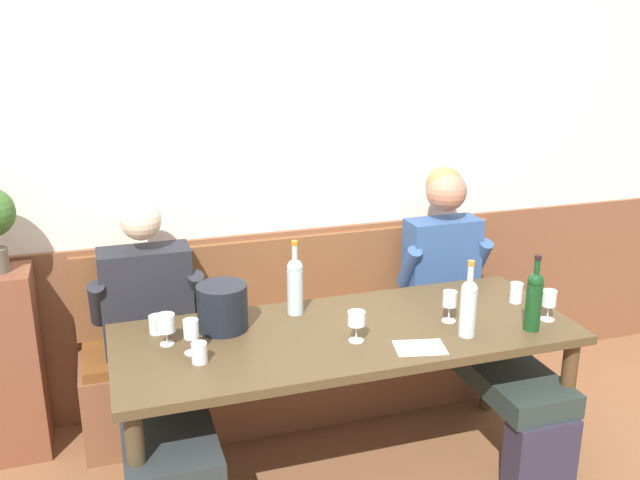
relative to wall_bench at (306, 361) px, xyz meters
name	(u,v)px	position (x,y,z in m)	size (l,w,h in m)	color
room_wall_back	(290,150)	(0.00, 0.26, 1.12)	(6.80, 0.08, 2.80)	silver
wood_wainscot_panel	(295,312)	(0.00, 0.21, 0.20)	(6.80, 0.03, 0.97)	brown
wall_bench	(306,361)	(0.00, 0.00, 0.00)	(2.34, 0.42, 0.94)	brown
dining_table	(347,348)	(0.00, -0.64, 0.38)	(2.04, 0.79, 0.75)	#483821
person_center_right_seat	(156,357)	(-0.81, -0.35, 0.33)	(0.54, 1.19, 1.27)	#322A31
person_center_left_seat	(469,306)	(0.79, -0.34, 0.36)	(0.51, 1.21, 1.31)	#2A2739
ice_bucket	(222,307)	(-0.52, -0.46, 0.57)	(0.22, 0.22, 0.21)	black
wine_bottle_green_tall	(468,306)	(0.48, -0.85, 0.61)	(0.07, 0.07, 0.34)	#B1C9C4
wine_bottle_amber_mid	(534,299)	(0.78, -0.89, 0.62)	(0.07, 0.07, 0.35)	#123D1A
wine_bottle_clear_water	(295,284)	(-0.17, -0.39, 0.62)	(0.07, 0.07, 0.36)	#ACC8C8
wine_glass_near_bucket	(166,325)	(-0.77, -0.54, 0.56)	(0.08, 0.08, 0.14)	silver
wine_glass_left_end	(356,320)	(0.00, -0.76, 0.57)	(0.08, 0.08, 0.14)	silver
wine_glass_mid_left	(450,300)	(0.47, -0.70, 0.57)	(0.06, 0.06, 0.15)	silver
wine_glass_center_front	(191,331)	(-0.68, -0.66, 0.57)	(0.07, 0.07, 0.15)	silver
wine_glass_right_end	(549,300)	(0.91, -0.82, 0.57)	(0.07, 0.07, 0.14)	silver
water_tumbler_center	(516,293)	(0.89, -0.59, 0.52)	(0.06, 0.06, 0.10)	silver
water_tumbler_left	(157,324)	(-0.80, -0.41, 0.51)	(0.07, 0.07, 0.08)	silver
water_tumbler_right	(199,353)	(-0.67, -0.75, 0.51)	(0.06, 0.06, 0.09)	silver
tasting_sheet_left_guest	(420,348)	(0.23, -0.90, 0.47)	(0.21, 0.15, 0.00)	white
corner_pedestal	(11,365)	(-1.47, 0.03, 0.20)	(0.28, 0.28, 0.95)	brown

